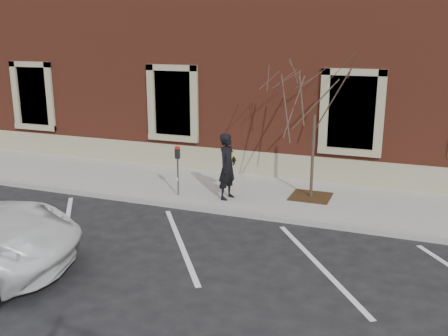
% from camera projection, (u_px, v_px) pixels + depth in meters
% --- Properties ---
extents(ground, '(120.00, 120.00, 0.00)m').
position_uv_depth(ground, '(216.00, 212.00, 13.50)').
color(ground, '#28282B').
rests_on(ground, ground).
extents(sidewalk_near, '(40.00, 3.50, 0.15)m').
position_uv_depth(sidewalk_near, '(238.00, 192.00, 15.05)').
color(sidewalk_near, '#BAB6AF').
rests_on(sidewalk_near, ground).
extents(curb_near, '(40.00, 0.12, 0.15)m').
position_uv_depth(curb_near, '(215.00, 210.00, 13.43)').
color(curb_near, '#9E9E99').
rests_on(curb_near, ground).
extents(parking_stripes, '(28.00, 4.40, 0.01)m').
position_uv_depth(parking_stripes, '(180.00, 243.00, 11.51)').
color(parking_stripes, silver).
rests_on(parking_stripes, ground).
extents(building_civic, '(40.00, 8.62, 8.00)m').
position_uv_depth(building_civic, '(290.00, 53.00, 19.46)').
color(building_civic, maroon).
rests_on(building_civic, ground).
extents(man, '(0.58, 0.76, 1.87)m').
position_uv_depth(man, '(228.00, 167.00, 13.97)').
color(man, black).
rests_on(man, sidewalk_near).
extents(parking_meter, '(0.13, 0.10, 1.44)m').
position_uv_depth(parking_meter, '(178.00, 162.00, 14.25)').
color(parking_meter, '#595B60').
rests_on(parking_meter, sidewalk_near).
extents(tree_grate, '(1.12, 1.12, 0.03)m').
position_uv_depth(tree_grate, '(311.00, 196.00, 14.32)').
color(tree_grate, '#412D14').
rests_on(tree_grate, sidewalk_near).
extents(sapling, '(2.60, 2.60, 4.33)m').
position_uv_depth(sapling, '(316.00, 91.00, 13.55)').
color(sapling, '#3F2C26').
rests_on(sapling, sidewalk_near).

